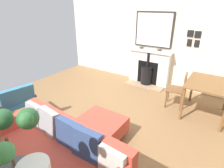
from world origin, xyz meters
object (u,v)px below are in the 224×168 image
Objects in this scene: fireplace at (149,69)px; sofa at (60,153)px; mantel_bowl_near at (141,48)px; mantel_bowl_far at (160,50)px; armchair_accent at (16,100)px; dining_chair_near_fireplace at (180,88)px; ottoman at (102,125)px; potted_plant at (12,144)px; dining_table at (209,87)px.

fireplace is 0.60× the size of sofa.
mantel_bowl_near is 0.06× the size of sofa.
mantel_bowl_far is 3.69m from armchair_accent.
dining_chair_near_fireplace is (0.90, 1.12, 0.03)m from fireplace.
ottoman is at bearing 179.29° from sofa.
armchair_accent is 2.34m from potted_plant.
sofa is at bearing -155.08° from potted_plant.
dining_table is (-2.70, 1.42, 0.30)m from sofa.
fireplace reaches higher than dining_table.
potted_plant is 0.69× the size of dining_table.
mantel_bowl_far is 1.39m from dining_chair_near_fireplace.
dining_chair_near_fireplace is at bearing 170.47° from potted_plant.
mantel_bowl_near reaches higher than dining_table.
fireplace reaches higher than armchair_accent.
dining_chair_near_fireplace reaches higher than ottoman.
sofa reaches higher than ottoman.
dining_table is (-3.34, 1.12, -0.50)m from potted_plant.
dining_chair_near_fireplace is (-0.01, -0.56, -0.16)m from dining_table.
mantel_bowl_far is 0.06× the size of sofa.
sofa is (3.64, 0.00, -0.69)m from mantel_bowl_far.
armchair_accent is 0.97× the size of dining_chair_near_fireplace.
ottoman is at bearing 0.27° from mantel_bowl_far.
dining_chair_near_fireplace is at bearing 132.17° from armchair_accent.
potted_plant is (1.05, 1.98, 0.69)m from armchair_accent.
fireplace reaches higher than dining_chair_near_fireplace.
mantel_bowl_near is at bearing -171.53° from sofa.
ottoman is 0.95× the size of dining_chair_near_fireplace.
mantel_bowl_far is 3.71m from sofa.
mantel_bowl_near is 2.21m from dining_table.
dining_chair_near_fireplace is at bearing 162.34° from sofa.
dining_table is (-1.74, 1.41, 0.43)m from ottoman.
sofa is 1.73m from armchair_accent.
dining_table is 0.58m from dining_chair_near_fireplace.
dining_table is at bearing 152.27° from sofa.
potted_plant is (0.64, 0.30, 0.80)m from sofa.
armchair_accent is at bearing -53.50° from dining_table.
mantel_bowl_far is at bearing -175.99° from potted_plant.
potted_plant is (4.29, 0.84, 0.11)m from mantel_bowl_near.
potted_plant reaches higher than sofa.
fireplace is 1.61× the size of ottoman.
ottoman is 2.28m from dining_table.
armchair_accent reaches higher than dining_table.
mantel_bowl_near is 1.77m from dining_chair_near_fireplace.
fireplace is at bearing 83.25° from mantel_bowl_near.
armchair_accent is (3.24, -1.68, -0.57)m from mantel_bowl_far.
dining_chair_near_fireplace is (-2.31, 2.54, 0.03)m from armchair_accent.
dining_chair_near_fireplace is (-3.35, 0.56, -0.66)m from potted_plant.
ottoman is 1.80m from armchair_accent.
sofa is at bearing 8.47° from mantel_bowl_near.
potted_plant reaches higher than fireplace.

